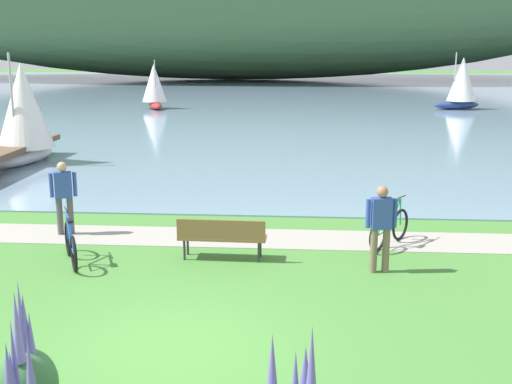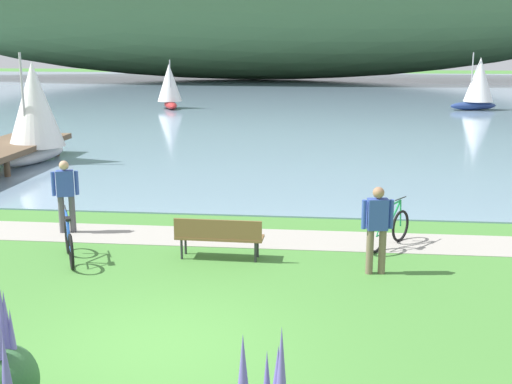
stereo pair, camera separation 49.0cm
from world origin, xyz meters
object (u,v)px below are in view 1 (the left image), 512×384
(sailboat_mid_bay, at_px, (154,86))
(bicycle_leaning_near_bench, at_px, (390,228))
(person_on_the_grass, at_px, (381,223))
(sailboat_toward_hillside, at_px, (462,83))
(sailboat_nearest_to_shore, at_px, (23,112))
(person_at_shoreline, at_px, (64,193))
(park_bench_near_camera, at_px, (222,235))
(bicycle_beside_path, at_px, (71,244))

(sailboat_mid_bay, bearing_deg, bicycle_leaning_near_bench, -67.81)
(person_on_the_grass, height_order, sailboat_toward_hillside, sailboat_toward_hillside)
(person_on_the_grass, relative_size, sailboat_nearest_to_shore, 0.43)
(person_at_shoreline, distance_m, sailboat_toward_hillside, 33.71)
(park_bench_near_camera, distance_m, bicycle_beside_path, 3.04)
(bicycle_beside_path, xyz_separation_m, person_on_the_grass, (6.13, -0.06, 0.58))
(person_on_the_grass, xyz_separation_m, sailboat_toward_hillside, (8.85, 31.78, 0.80))
(bicycle_leaning_near_bench, distance_m, person_at_shoreline, 7.40)
(sailboat_mid_bay, xyz_separation_m, sailboat_toward_hillside, (20.26, 1.12, 0.22))
(sailboat_nearest_to_shore, bearing_deg, sailboat_mid_bay, 89.61)
(bicycle_leaning_near_bench, xyz_separation_m, person_at_shoreline, (-7.37, 0.32, 0.58))
(bicycle_beside_path, bearing_deg, sailboat_nearest_to_shore, 117.39)
(person_at_shoreline, height_order, sailboat_toward_hillside, sailboat_toward_hillside)
(person_at_shoreline, relative_size, sailboat_nearest_to_shore, 0.43)
(person_on_the_grass, distance_m, sailboat_nearest_to_shore, 15.64)
(bicycle_beside_path, relative_size, person_on_the_grass, 0.94)
(bicycle_beside_path, height_order, person_on_the_grass, person_on_the_grass)
(person_on_the_grass, xyz_separation_m, sailboat_nearest_to_shore, (-11.55, 10.51, 0.93))
(bicycle_leaning_near_bench, relative_size, sailboat_nearest_to_shore, 0.38)
(bicycle_beside_path, relative_size, sailboat_mid_bay, 0.50)
(bicycle_leaning_near_bench, relative_size, sailboat_toward_hillside, 0.40)
(bicycle_beside_path, bearing_deg, sailboat_toward_hillside, 64.71)
(sailboat_toward_hillside, bearing_deg, bicycle_leaning_near_bench, -105.68)
(bicycle_leaning_near_bench, xyz_separation_m, sailboat_mid_bay, (-11.81, 28.96, 1.16))
(park_bench_near_camera, bearing_deg, sailboat_nearest_to_shore, 130.07)
(bicycle_beside_path, bearing_deg, person_at_shoreline, 112.99)
(person_at_shoreline, height_order, sailboat_mid_bay, sailboat_mid_bay)
(bicycle_beside_path, relative_size, sailboat_toward_hillside, 0.44)
(bicycle_beside_path, bearing_deg, person_on_the_grass, -0.60)
(bicycle_leaning_near_bench, distance_m, sailboat_toward_hillside, 31.27)
(bicycle_beside_path, xyz_separation_m, sailboat_nearest_to_shore, (-5.41, 10.44, 1.51))
(park_bench_near_camera, distance_m, person_at_shoreline, 4.15)
(person_at_shoreline, bearing_deg, park_bench_near_camera, -21.61)
(bicycle_beside_path, distance_m, sailboat_nearest_to_shore, 11.86)
(bicycle_leaning_near_bench, bearing_deg, park_bench_near_camera, -161.22)
(sailboat_toward_hillside, bearing_deg, person_on_the_grass, -105.56)
(person_on_the_grass, height_order, sailboat_nearest_to_shore, sailboat_nearest_to_shore)
(sailboat_mid_bay, height_order, sailboat_toward_hillside, sailboat_toward_hillside)
(bicycle_beside_path, bearing_deg, sailboat_mid_bay, 99.78)
(bicycle_leaning_near_bench, height_order, sailboat_nearest_to_shore, sailboat_nearest_to_shore)
(park_bench_near_camera, xyz_separation_m, bicycle_leaning_near_bench, (3.53, 1.20, -0.12))
(bicycle_leaning_near_bench, relative_size, person_at_shoreline, 0.88)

